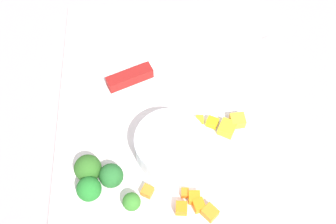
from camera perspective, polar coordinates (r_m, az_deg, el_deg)
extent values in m
plane|color=#A19292|center=(0.65, 0.00, -0.99)|extent=(4.00, 4.00, 0.00)
cube|color=white|center=(0.65, 0.00, -0.73)|extent=(0.46, 0.33, 0.01)
cylinder|color=white|center=(0.60, -0.16, -4.51)|extent=(0.10, 0.10, 0.04)
cube|color=silver|center=(0.73, 7.99, 9.12)|extent=(0.08, 0.14, 0.00)
cube|color=maroon|center=(0.67, -5.12, 4.62)|extent=(0.05, 0.08, 0.02)
cube|color=orange|center=(0.58, 1.80, -12.71)|extent=(0.02, 0.02, 0.02)
cube|color=orange|center=(0.59, 2.27, -10.72)|extent=(0.01, 0.01, 0.01)
cube|color=orange|center=(0.58, 3.52, -11.29)|extent=(0.02, 0.02, 0.01)
cube|color=orange|center=(0.59, -2.75, -10.49)|extent=(0.02, 0.02, 0.01)
cube|color=orange|center=(0.58, 4.13, -12.29)|extent=(0.02, 0.02, 0.01)
cube|color=orange|center=(0.58, 5.61, -13.19)|extent=(0.03, 0.03, 0.02)
cube|color=yellow|center=(0.63, 5.91, -1.39)|extent=(0.02, 0.02, 0.01)
cube|color=yellow|center=(0.64, 9.23, -1.14)|extent=(0.02, 0.02, 0.02)
cube|color=yellow|center=(0.64, 4.25, -1.02)|extent=(0.01, 0.01, 0.01)
cube|color=yellow|center=(0.63, 7.87, -2.17)|extent=(0.03, 0.03, 0.02)
cylinder|color=#8EB66C|center=(0.58, -4.79, -12.17)|extent=(0.01, 0.01, 0.01)
sphere|color=#367C29|center=(0.57, -4.87, -11.82)|extent=(0.02, 0.02, 0.02)
cylinder|color=#84B757|center=(0.60, -7.43, -8.88)|extent=(0.01, 0.01, 0.01)
sphere|color=#246329|center=(0.59, -7.58, -8.40)|extent=(0.03, 0.03, 0.03)
cylinder|color=#88AB6A|center=(0.59, -10.25, -10.58)|extent=(0.01, 0.01, 0.01)
sphere|color=#217427|center=(0.58, -10.49, -10.05)|extent=(0.03, 0.03, 0.03)
cylinder|color=#87AF56|center=(0.61, -10.39, -7.94)|extent=(0.01, 0.01, 0.01)
sphere|color=#2D6521|center=(0.59, -10.62, -7.37)|extent=(0.04, 0.04, 0.04)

